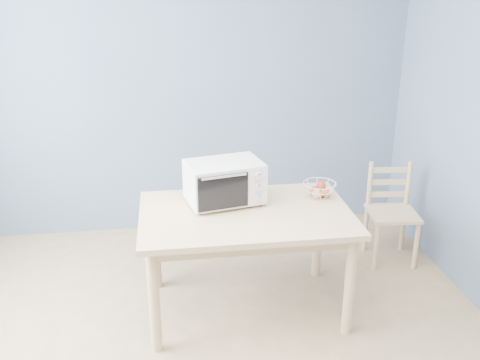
{
  "coord_description": "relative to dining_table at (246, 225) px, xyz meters",
  "views": [
    {
      "loc": [
        -0.13,
        -2.35,
        2.22
      ],
      "look_at": [
        0.34,
        0.96,
        0.93
      ],
      "focal_mm": 40.0,
      "sensor_mm": 36.0,
      "label": 1
    }
  ],
  "objects": [
    {
      "name": "dining_table",
      "position": [
        0.0,
        0.0,
        0.0
      ],
      "size": [
        1.4,
        0.9,
        0.75
      ],
      "color": "#D9B082",
      "rests_on": "ground"
    },
    {
      "name": "room",
      "position": [
        -0.36,
        -0.84,
        0.65
      ],
      "size": [
        4.01,
        4.51,
        2.61
      ],
      "color": "tan",
      "rests_on": "ground"
    },
    {
      "name": "toaster_oven",
      "position": [
        -0.14,
        0.17,
        0.26
      ],
      "size": [
        0.56,
        0.46,
        0.3
      ],
      "rotation": [
        0.0,
        0.0,
        0.21
      ],
      "color": "white",
      "rests_on": "dining_table"
    },
    {
      "name": "fruit_basket",
      "position": [
        0.55,
        0.17,
        0.16
      ],
      "size": [
        0.26,
        0.26,
        0.12
      ],
      "rotation": [
        0.0,
        0.0,
        -0.1
      ],
      "color": "silver",
      "rests_on": "dining_table"
    },
    {
      "name": "dining_chair",
      "position": [
        1.29,
        0.56,
        -0.25
      ],
      "size": [
        0.41,
        0.41,
        0.8
      ],
      "rotation": [
        0.0,
        0.0,
        -0.1
      ],
      "color": "#D9B082",
      "rests_on": "ground"
    }
  ]
}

